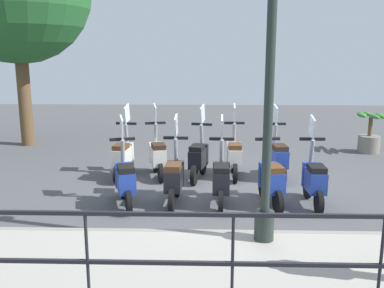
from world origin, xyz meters
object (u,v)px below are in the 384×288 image
Objects in this scene: lamp_post_near at (269,93)px; scooter_far_2 at (199,157)px; scooter_near_0 at (314,179)px; scooter_far_3 at (158,155)px; scooter_near_4 at (125,179)px; scooter_far_1 at (234,155)px; scooter_far_0 at (278,157)px; scooter_near_3 at (174,177)px; scooter_near_2 at (221,179)px; scooter_near_1 at (271,179)px; scooter_far_4 at (123,156)px; potted_palm at (369,136)px.

scooter_far_2 is at bearing 15.81° from lamp_post_near.
scooter_near_0 is 1.00× the size of scooter_far_3.
scooter_near_4 is at bearing 92.27° from scooter_near_0.
scooter_far_1 is at bearing -64.62° from scooter_near_4.
scooter_near_3 is at bearing 121.92° from scooter_far_0.
scooter_near_2 is 1.00× the size of scooter_far_0.
scooter_near_0 is 1.60m from scooter_near_2.
scooter_near_4 is (1.63, 2.16, -1.63)m from lamp_post_near.
scooter_near_1 and scooter_far_1 have the same top height.
scooter_near_4 is at bearing 154.17° from scooter_far_3.
lamp_post_near reaches higher than scooter_far_4.
scooter_near_2 is 1.00× the size of scooter_near_3.
scooter_near_4 is 3.36m from scooter_far_0.
scooter_near_2 is at bearing -157.03° from scooter_far_3.
scooter_near_1 and scooter_far_4 have the same top height.
scooter_near_1 and scooter_near_3 have the same top height.
scooter_far_2 is at bearing 30.30° from scooter_near_1.
scooter_far_4 is (1.54, 1.18, 0.00)m from scooter_near_3.
scooter_far_2 is (-2.62, 4.50, 0.04)m from potted_palm.
scooter_near_2 is (-4.18, 4.09, 0.04)m from potted_palm.
scooter_near_2 and scooter_far_0 have the same top height.
potted_palm is at bearing -53.89° from scooter_far_0.
lamp_post_near is 4.46m from scooter_far_4.
potted_palm is 0.69× the size of scooter_near_0.
lamp_post_near is 2.41m from scooter_near_2.
scooter_near_3 is 1.55m from scooter_far_2.
scooter_near_0 is 1.65m from scooter_far_0.
scooter_far_2 is at bearing 53.10° from scooter_near_0.
lamp_post_near is 3.16m from scooter_near_4.
lamp_post_near is 2.87× the size of scooter_far_2.
scooter_near_2 is at bearing 82.54° from scooter_near_1.
scooter_far_0 is (1.61, 0.36, 0.00)m from scooter_near_0.
scooter_far_3 reaches higher than potted_palm.
potted_palm is at bearing -31.32° from lamp_post_near.
potted_palm is 3.81m from scooter_far_0.
scooter_near_2 reaches higher than potted_palm.
scooter_near_2 is 0.82m from scooter_near_3.
scooter_far_1 is at bearing -8.62° from scooter_near_2.
scooter_far_1 is at bearing 36.68° from scooter_near_0.
scooter_near_2 is at bearing -92.34° from scooter_near_3.
scooter_far_0 is at bearing -95.31° from scooter_far_1.
scooter_near_4 is at bearing 94.86° from scooter_near_2.
scooter_far_4 is (-0.03, 3.24, 0.00)m from scooter_far_0.
scooter_near_0 is at bearing 148.98° from potted_palm.
lamp_post_near is at bearing 162.15° from scooter_far_0.
scooter_near_3 is 1.00× the size of scooter_far_1.
scooter_near_4 is at bearing 133.17° from scooter_far_1.
lamp_post_near is at bearing -160.63° from scooter_near_2.
scooter_near_0 is 3.25m from scooter_near_4.
scooter_near_2 and scooter_far_3 have the same top height.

